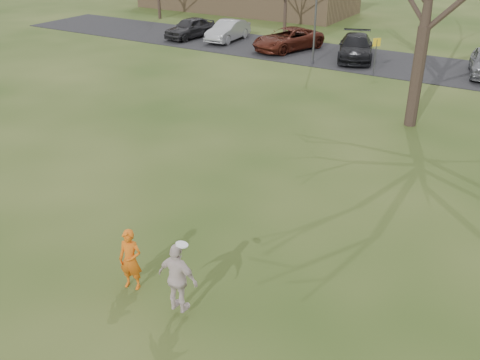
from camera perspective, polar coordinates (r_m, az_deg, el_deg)
name	(u,v)px	position (r m, az deg, el deg)	size (l,w,h in m)	color
ground	(153,300)	(13.15, -9.30, -12.62)	(120.00, 120.00, 0.00)	#1E380F
parking_strip	(422,68)	(34.25, 18.92, 11.33)	(62.00, 6.50, 0.04)	black
player_defender	(131,260)	(13.19, -11.65, -8.36)	(0.59, 0.38, 1.61)	orange
car_0	(190,28)	(40.70, -5.38, 15.94)	(1.72, 4.28, 1.46)	#262628
car_1	(228,31)	(39.59, -1.31, 15.72)	(1.50, 4.31, 1.42)	#A0A2A6
car_2	(288,39)	(36.85, 5.14, 14.81)	(2.37, 5.14, 1.43)	#4D1C12
car_3	(356,47)	(35.02, 12.29, 13.73)	(2.05, 5.05, 1.46)	black
catching_play	(178,278)	(12.01, -6.66, -10.42)	(1.02, 0.45, 1.94)	silver
sign_yellow	(376,49)	(31.58, 14.37, 13.41)	(0.35, 0.35, 2.08)	#47474C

